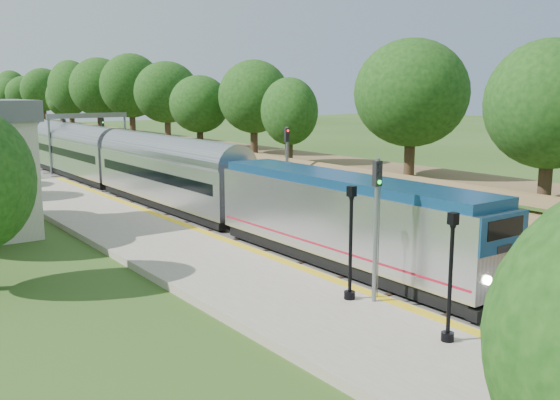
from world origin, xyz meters
TOP-DOWN VIEW (x-y plane):
  - trackbed at (2.00, 60.00)m, footprint 9.50×170.00m
  - platform at (-5.20, 16.00)m, footprint 6.40×68.00m
  - yellow_stripe at (-2.35, 16.00)m, footprint 0.55×68.00m
  - embankment at (10.35, 60.00)m, footprint 10.64×170.00m
  - signal_gantry at (2.47, 54.99)m, footprint 8.40×0.38m
  - trees_behind_platform at (-11.17, 20.67)m, footprint 7.82×53.32m
  - train at (0.00, 60.92)m, footprint 2.91×116.67m
  - lamppost_mid at (-3.71, 3.00)m, footprint 0.43×0.43m
  - lamppost_far at (-3.48, 8.04)m, footprint 0.45×0.45m
  - signal_platform at (-2.90, 7.27)m, footprint 0.33×0.26m
  - signal_farside at (6.20, 25.26)m, footprint 0.33×0.26m

SIDE VIEW (x-z plane):
  - trackbed at x=2.00m, z-range -0.07..0.21m
  - platform at x=-5.20m, z-range 0.00..0.38m
  - yellow_stripe at x=-2.35m, z-range 0.38..0.39m
  - embankment at x=10.35m, z-range -3.89..7.80m
  - train at x=0.00m, z-range 0.06..4.34m
  - lamppost_mid at x=-3.71m, z-range 0.15..4.47m
  - lamppost_far at x=-3.48m, z-range 0.14..4.67m
  - signal_farside at x=6.20m, z-range 0.78..6.72m
  - signal_platform at x=-2.90m, z-range 1.03..6.67m
  - trees_behind_platform at x=-11.17m, z-range 0.93..8.14m
  - signal_gantry at x=2.47m, z-range 1.72..7.92m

